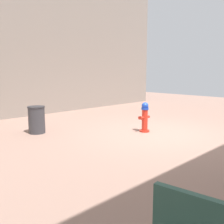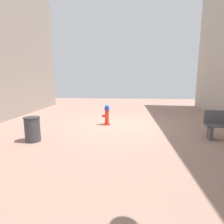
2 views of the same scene
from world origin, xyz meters
The scene contains 3 objects.
ground_plane centered at (0.00, 0.00, 0.00)m, with size 23.40×23.40×0.00m, color #9E7A6B.
fire_hydrant centered at (0.53, 0.10, 0.44)m, with size 0.36×0.40×0.89m.
trash_bin centered at (2.65, 2.47, 0.40)m, with size 0.50×0.50×0.79m.
Camera 1 is at (-4.19, 6.15, 1.81)m, focal length 41.69 mm.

